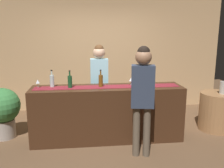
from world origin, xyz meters
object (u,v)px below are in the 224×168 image
(wine_bottle_clear, at_px, (52,81))
(potted_plant_tall, at_px, (3,109))
(vase_on_side_table, at_px, (223,88))
(wine_bottle_amber, at_px, (101,81))
(customer_sipping, at_px, (143,90))
(wine_glass_mid_counter, at_px, (144,80))
(wine_bottle_green, at_px, (70,81))
(round_side_table, at_px, (217,111))
(bartender, at_px, (99,78))
(wine_glass_near_customer, at_px, (38,82))
(wine_glass_far_end, at_px, (131,80))

(wine_bottle_clear, xyz_separation_m, potted_plant_tall, (-0.93, 0.19, -0.55))
(vase_on_side_table, height_order, potted_plant_tall, vase_on_side_table)
(wine_bottle_amber, relative_size, customer_sipping, 0.18)
(wine_glass_mid_counter, distance_m, vase_on_side_table, 1.61)
(wine_bottle_clear, bearing_deg, wine_bottle_green, -16.67)
(round_side_table, bearing_deg, customer_sipping, -153.10)
(wine_bottle_clear, bearing_deg, wine_bottle_amber, -5.47)
(wine_glass_mid_counter, relative_size, bartender, 0.09)
(wine_glass_near_customer, distance_m, round_side_table, 3.45)
(vase_on_side_table, bearing_deg, wine_bottle_amber, -176.77)
(wine_bottle_clear, distance_m, customer_sipping, 1.60)
(wine_glass_mid_counter, bearing_deg, wine_bottle_amber, -179.06)
(wine_glass_near_customer, xyz_separation_m, customer_sipping, (1.65, -0.74, -0.01))
(wine_bottle_clear, distance_m, round_side_table, 3.22)
(wine_glass_mid_counter, bearing_deg, wine_glass_near_customer, 178.61)
(customer_sipping, bearing_deg, wine_bottle_amber, 140.91)
(wine_glass_mid_counter, height_order, round_side_table, wine_glass_mid_counter)
(wine_glass_near_customer, distance_m, wine_glass_far_end, 1.62)
(wine_bottle_green, relative_size, bartender, 0.18)
(customer_sipping, bearing_deg, wine_glass_near_customer, 166.52)
(wine_glass_far_end, relative_size, bartender, 0.09)
(wine_bottle_amber, bearing_deg, wine_bottle_green, -178.61)
(wine_glass_mid_counter, height_order, vase_on_side_table, wine_glass_mid_counter)
(wine_glass_far_end, bearing_deg, wine_glass_near_customer, -179.95)
(wine_bottle_amber, height_order, wine_bottle_clear, same)
(bartender, bearing_deg, potted_plant_tall, 11.47)
(wine_glass_far_end, xyz_separation_m, round_side_table, (1.76, 0.14, -0.70))
(wine_glass_near_customer, relative_size, bartender, 0.09)
(wine_glass_mid_counter, height_order, customer_sipping, customer_sipping)
(customer_sipping, relative_size, potted_plant_tall, 1.85)
(wine_bottle_amber, height_order, bartender, bartender)
(wine_bottle_green, distance_m, potted_plant_tall, 1.38)
(wine_bottle_clear, distance_m, wine_glass_far_end, 1.38)
(potted_plant_tall, bearing_deg, wine_bottle_green, -12.85)
(wine_bottle_clear, xyz_separation_m, wine_glass_far_end, (1.38, -0.02, -0.01))
(wine_bottle_amber, relative_size, bartender, 0.18)
(wine_glass_mid_counter, xyz_separation_m, customer_sipping, (-0.18, -0.69, -0.01))
(wine_glass_far_end, distance_m, round_side_table, 1.90)
(wine_bottle_amber, distance_m, wine_glass_near_customer, 1.07)
(wine_glass_near_customer, bearing_deg, round_side_table, 2.32)
(round_side_table, bearing_deg, potted_plant_tall, 178.94)
(customer_sipping, xyz_separation_m, potted_plant_tall, (-2.34, 0.95, -0.53))
(wine_glass_far_end, height_order, potted_plant_tall, wine_glass_far_end)
(wine_bottle_clear, relative_size, bartender, 0.18)
(wine_glass_far_end, bearing_deg, bartender, 136.37)
(wine_bottle_green, distance_m, round_side_table, 2.92)
(wine_glass_near_customer, height_order, round_side_table, wine_glass_near_customer)
(wine_bottle_green, height_order, bartender, bartender)
(wine_glass_near_customer, bearing_deg, wine_bottle_green, -7.28)
(wine_bottle_amber, distance_m, vase_on_side_table, 2.36)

